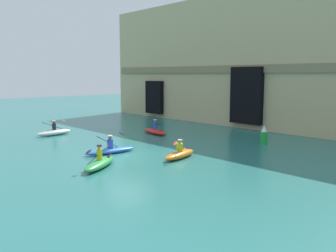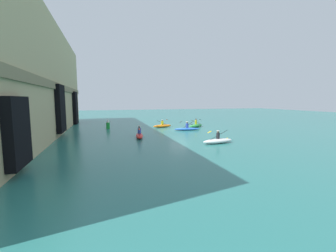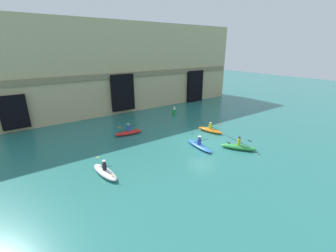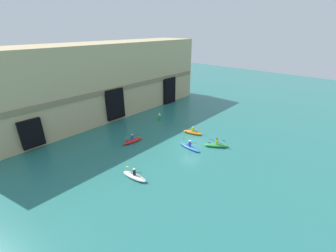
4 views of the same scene
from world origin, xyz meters
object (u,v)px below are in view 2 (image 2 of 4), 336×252
at_px(kayak_green, 196,125).
at_px(kayak_red, 139,135).
at_px(kayak_blue, 187,129).
at_px(marker_buoy, 108,124).
at_px(kayak_white, 218,141).
at_px(kayak_orange, 162,126).

distance_m(kayak_green, kayak_red, 11.25).
height_order(kayak_blue, marker_buoy, marker_buoy).
bearing_deg(kayak_white, kayak_green, 68.45).
bearing_deg(kayak_blue, kayak_green, -126.61).
bearing_deg(kayak_white, kayak_blue, 79.23).
height_order(kayak_orange, kayak_red, kayak_red).
relative_size(kayak_white, marker_buoy, 2.38).
bearing_deg(kayak_blue, kayak_red, 35.05).
xyz_separation_m(kayak_blue, kayak_white, (-8.87, 0.46, 0.03)).
relative_size(kayak_red, marker_buoy, 2.32).
bearing_deg(kayak_orange, kayak_white, -96.99).
relative_size(kayak_orange, kayak_red, 0.98).
distance_m(kayak_green, marker_buoy, 12.17).
relative_size(kayak_orange, marker_buoy, 2.26).
height_order(kayak_white, marker_buoy, marker_buoy).
relative_size(kayak_white, kayak_orange, 1.05).
relative_size(kayak_green, kayak_white, 0.98).
xyz_separation_m(kayak_orange, marker_buoy, (0.62, 7.40, 0.36)).
bearing_deg(kayak_white, kayak_orange, 90.42).
bearing_deg(kayak_red, marker_buoy, -153.51).
distance_m(kayak_green, kayak_white, 11.88).
bearing_deg(kayak_green, marker_buoy, 137.30).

